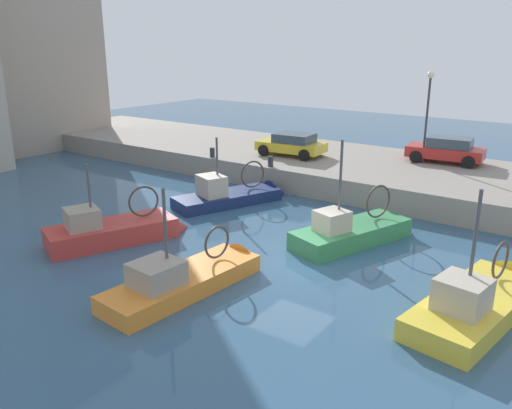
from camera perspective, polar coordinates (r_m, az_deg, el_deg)
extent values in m
plane|color=#335675|center=(18.81, 4.07, -6.01)|extent=(80.00, 80.00, 0.00)
cube|color=gray|center=(28.57, 16.40, 2.78)|extent=(9.00, 56.00, 1.20)
cube|color=#388951|center=(20.61, 10.34, -4.12)|extent=(5.31, 3.26, 1.42)
cone|color=#388951|center=(22.64, 15.46, -2.50)|extent=(1.36, 1.76, 1.55)
cube|color=#9E7A51|center=(20.39, 10.44, -2.45)|extent=(5.07, 3.07, 0.08)
cube|color=#B7AD99|center=(19.52, 8.31, -1.83)|extent=(1.40, 1.34, 0.82)
cylinder|color=#4C4C51|center=(19.37, 9.20, 1.94)|extent=(0.10, 0.10, 3.47)
torus|color=#3F3833|center=(21.13, 13.24, 0.33)|extent=(1.30, 0.51, 1.35)
sphere|color=white|center=(20.20, 5.45, -3.71)|extent=(0.32, 0.32, 0.32)
cube|color=gold|center=(16.33, 22.75, -11.26)|extent=(5.66, 2.77, 1.28)
cube|color=#B2A893|center=(16.07, 22.99, -9.45)|extent=(5.42, 2.58, 0.08)
cube|color=#B7AD99|center=(14.96, 21.65, -9.19)|extent=(1.37, 1.41, 0.91)
cylinder|color=#4C4C51|center=(14.82, 22.71, -4.65)|extent=(0.10, 0.10, 3.32)
torus|color=#3F3833|center=(17.12, 25.21, -5.52)|extent=(1.18, 0.26, 1.18)
sphere|color=white|center=(15.28, 16.63, -11.80)|extent=(0.32, 0.32, 0.32)
cube|color=#BC3833|center=(21.10, -15.41, -3.97)|extent=(5.15, 3.48, 1.56)
cone|color=#BC3833|center=(21.96, -8.52, -2.67)|extent=(1.44, 1.83, 1.61)
cube|color=#B2A893|center=(20.86, -15.57, -2.17)|extent=(4.92, 3.28, 0.08)
cube|color=gray|center=(20.48, -18.49, -1.50)|extent=(1.52, 1.53, 0.80)
cylinder|color=#4C4C51|center=(20.32, -17.76, 0.83)|extent=(0.10, 0.10, 2.51)
torus|color=#3F3833|center=(21.03, -12.21, 0.34)|extent=(1.19, 0.55, 1.25)
sphere|color=white|center=(21.61, -19.91, -3.23)|extent=(0.32, 0.32, 0.32)
cube|color=orange|center=(16.68, -7.93, -9.34)|extent=(5.56, 2.15, 1.14)
cone|color=orange|center=(18.63, -0.86, -6.20)|extent=(1.02, 1.61, 1.54)
cube|color=#B2A893|center=(16.45, -8.01, -7.75)|extent=(5.33, 2.00, 0.08)
cube|color=gray|center=(15.70, -10.83, -7.50)|extent=(1.49, 1.38, 0.75)
cylinder|color=#4C4C51|center=(15.53, -9.86, -3.48)|extent=(0.10, 0.10, 2.96)
torus|color=#3F3833|center=(17.14, -4.30, -4.13)|extent=(1.12, 0.17, 1.12)
sphere|color=white|center=(16.39, -14.50, -9.59)|extent=(0.32, 0.32, 0.32)
cube|color=navy|center=(25.10, -3.16, 0.07)|extent=(5.46, 3.52, 1.10)
cone|color=navy|center=(26.61, 2.33, 1.09)|extent=(1.42, 1.81, 1.59)
cube|color=#896B4C|center=(24.95, -3.17, 1.15)|extent=(5.21, 3.31, 0.08)
cube|color=#B7AD99|center=(24.43, -4.88, 2.05)|extent=(1.47, 1.60, 0.99)
cylinder|color=#4C4C51|center=(24.36, -4.27, 4.12)|extent=(0.10, 0.10, 2.79)
torus|color=#3F3833|center=(25.47, -0.38, 3.34)|extent=(1.28, 0.56, 1.34)
sphere|color=white|center=(25.19, -7.32, 0.41)|extent=(0.32, 0.32, 0.32)
cube|color=gold|center=(30.13, 3.87, 6.38)|extent=(2.17, 3.95, 0.52)
cube|color=#384756|center=(29.95, 4.21, 7.29)|extent=(1.80, 2.26, 0.49)
cylinder|color=black|center=(29.98, 0.84, 5.95)|extent=(0.27, 0.66, 0.64)
cylinder|color=black|center=(31.56, 2.53, 6.51)|extent=(0.27, 0.66, 0.64)
cylinder|color=black|center=(28.80, 5.32, 5.40)|extent=(0.27, 0.66, 0.64)
cylinder|color=black|center=(30.44, 6.84, 6.00)|extent=(0.27, 0.66, 0.64)
cube|color=red|center=(30.09, 20.00, 5.41)|extent=(2.12, 4.10, 0.57)
cube|color=#384756|center=(29.96, 20.48, 6.40)|extent=(1.74, 2.35, 0.54)
cylinder|color=black|center=(29.56, 17.09, 5.02)|extent=(0.28, 0.66, 0.64)
cylinder|color=black|center=(31.22, 17.84, 5.58)|extent=(0.28, 0.66, 0.64)
cylinder|color=black|center=(29.10, 22.22, 4.31)|extent=(0.28, 0.66, 0.64)
cylinder|color=black|center=(30.78, 22.71, 4.91)|extent=(0.28, 0.66, 0.64)
cylinder|color=#2D2D33|center=(27.36, 1.60, 4.74)|extent=(0.28, 0.28, 0.55)
cylinder|color=#2D2D33|center=(29.75, -4.81, 5.71)|extent=(0.28, 0.28, 0.55)
cylinder|color=#38383D|center=(29.39, 18.15, 8.69)|extent=(0.12, 0.12, 4.50)
sphere|color=#F2EACC|center=(29.16, 18.61, 13.35)|extent=(0.36, 0.36, 0.36)
cube|color=#A39384|center=(41.93, -24.80, 19.69)|extent=(9.47, 6.29, 20.48)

